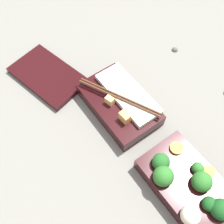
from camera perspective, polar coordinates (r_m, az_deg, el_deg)
ground_plane at (r=0.63m, az=7.44°, el=-7.42°), size 3.00×3.00×0.00m
bento_tray_vegetable at (r=0.59m, az=16.14°, el=-15.12°), size 0.21×0.13×0.07m
bento_tray_rice at (r=0.66m, az=1.78°, el=1.94°), size 0.21×0.13×0.07m
bento_lid at (r=0.75m, az=-13.82°, el=7.68°), size 0.23×0.17×0.02m
pebble_1 at (r=0.82m, az=13.57°, el=13.18°), size 0.02×0.02×0.02m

